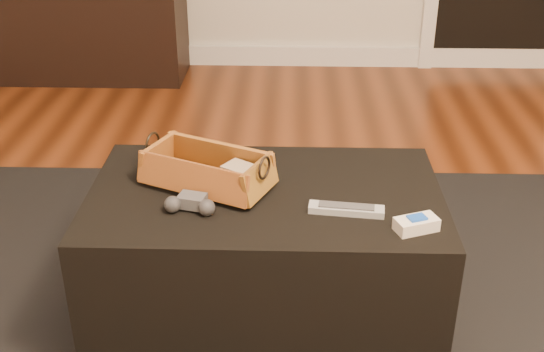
{
  "coord_description": "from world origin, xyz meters",
  "views": [
    {
      "loc": [
        0.03,
        -1.38,
        1.36
      ],
      "look_at": [
        -0.02,
        0.28,
        0.49
      ],
      "focal_mm": 45.0,
      "sensor_mm": 36.0,
      "label": 1
    }
  ],
  "objects_px": {
    "media_cabinet": "(53,26)",
    "ottoman": "(265,253)",
    "game_controller": "(191,204)",
    "cream_gadget": "(416,224)",
    "tv_remote": "(199,179)",
    "silver_remote": "(346,209)",
    "wicker_basket": "(207,172)"
  },
  "relations": [
    {
      "from": "ottoman",
      "to": "game_controller",
      "type": "relative_size",
      "value": 6.9
    },
    {
      "from": "game_controller",
      "to": "cream_gadget",
      "type": "xyz_separation_m",
      "value": [
        0.59,
        -0.08,
        -0.0
      ]
    },
    {
      "from": "ottoman",
      "to": "cream_gadget",
      "type": "bearing_deg",
      "value": -26.14
    },
    {
      "from": "tv_remote",
      "to": "wicker_basket",
      "type": "bearing_deg",
      "value": 30.87
    },
    {
      "from": "game_controller",
      "to": "ottoman",
      "type": "bearing_deg",
      "value": 30.95
    },
    {
      "from": "media_cabinet",
      "to": "silver_remote",
      "type": "bearing_deg",
      "value": -56.23
    },
    {
      "from": "cream_gadget",
      "to": "tv_remote",
      "type": "bearing_deg",
      "value": 159.16
    },
    {
      "from": "tv_remote",
      "to": "game_controller",
      "type": "bearing_deg",
      "value": -73.66
    },
    {
      "from": "media_cabinet",
      "to": "cream_gadget",
      "type": "xyz_separation_m",
      "value": [
        1.72,
        -2.4,
        0.15
      ]
    },
    {
      "from": "ottoman",
      "to": "silver_remote",
      "type": "xyz_separation_m",
      "value": [
        0.22,
        -0.11,
        0.22
      ]
    },
    {
      "from": "media_cabinet",
      "to": "ottoman",
      "type": "xyz_separation_m",
      "value": [
        1.33,
        -2.21,
        -0.08
      ]
    },
    {
      "from": "media_cabinet",
      "to": "ottoman",
      "type": "relative_size",
      "value": 1.52
    },
    {
      "from": "game_controller",
      "to": "silver_remote",
      "type": "relative_size",
      "value": 0.71
    },
    {
      "from": "silver_remote",
      "to": "wicker_basket",
      "type": "bearing_deg",
      "value": 159.58
    },
    {
      "from": "wicker_basket",
      "to": "cream_gadget",
      "type": "height_order",
      "value": "wicker_basket"
    },
    {
      "from": "cream_gadget",
      "to": "silver_remote",
      "type": "bearing_deg",
      "value": 154.47
    },
    {
      "from": "media_cabinet",
      "to": "tv_remote",
      "type": "height_order",
      "value": "media_cabinet"
    },
    {
      "from": "wicker_basket",
      "to": "cream_gadget",
      "type": "distance_m",
      "value": 0.61
    },
    {
      "from": "wicker_basket",
      "to": "silver_remote",
      "type": "relative_size",
      "value": 1.99
    },
    {
      "from": "ottoman",
      "to": "game_controller",
      "type": "distance_m",
      "value": 0.33
    },
    {
      "from": "media_cabinet",
      "to": "game_controller",
      "type": "bearing_deg",
      "value": -63.98
    },
    {
      "from": "ottoman",
      "to": "wicker_basket",
      "type": "xyz_separation_m",
      "value": [
        -0.17,
        0.03,
        0.25
      ]
    },
    {
      "from": "tv_remote",
      "to": "cream_gadget",
      "type": "height_order",
      "value": "cream_gadget"
    },
    {
      "from": "tv_remote",
      "to": "game_controller",
      "type": "distance_m",
      "value": 0.15
    },
    {
      "from": "ottoman",
      "to": "cream_gadget",
      "type": "distance_m",
      "value": 0.49
    },
    {
      "from": "ottoman",
      "to": "wicker_basket",
      "type": "height_order",
      "value": "wicker_basket"
    },
    {
      "from": "media_cabinet",
      "to": "cream_gadget",
      "type": "bearing_deg",
      "value": -54.34
    },
    {
      "from": "tv_remote",
      "to": "media_cabinet",
      "type": "bearing_deg",
      "value": 136.15
    },
    {
      "from": "ottoman",
      "to": "silver_remote",
      "type": "distance_m",
      "value": 0.33
    },
    {
      "from": "media_cabinet",
      "to": "ottoman",
      "type": "distance_m",
      "value": 2.58
    },
    {
      "from": "ottoman",
      "to": "wicker_basket",
      "type": "bearing_deg",
      "value": 168.6
    },
    {
      "from": "ottoman",
      "to": "tv_remote",
      "type": "xyz_separation_m",
      "value": [
        -0.19,
        0.03,
        0.23
      ]
    }
  ]
}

